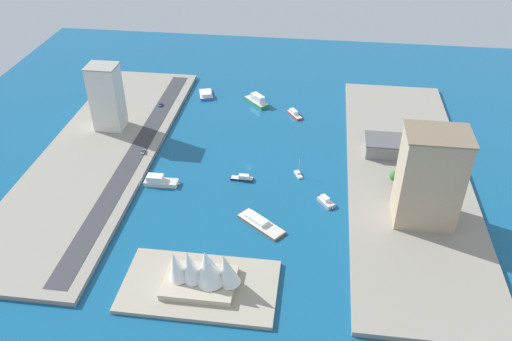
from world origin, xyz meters
TOP-DOWN VIEW (x-y plane):
  - ground_plane at (0.00, 0.00)m, footprint 440.00×440.00m
  - quay_west at (-94.90, 0.00)m, footprint 70.00×240.00m
  - quay_east at (94.90, 0.00)m, footprint 70.00×240.00m
  - peninsula_point at (8.21, 101.65)m, footprint 70.54×39.64m
  - road_strip at (71.63, 0.00)m, footprint 11.66×228.00m
  - catamaran_blue at (45.73, -89.50)m, footprint 14.26×19.52m
  - ferry_white_commuter at (48.68, 26.06)m, footprint 21.19×7.29m
  - patrol_launch_navy at (1.70, 15.40)m, footprint 14.35×3.90m
  - barge_flat_brown at (-13.44, 54.09)m, footprint 27.67×24.26m
  - tugboat_red at (-23.17, -67.34)m, footprint 11.98×15.02m
  - ferry_green_doubledeck at (5.67, -82.02)m, footprint 20.35×21.05m
  - yacht_sleek_gray at (-47.49, 32.00)m, footprint 10.50×11.83m
  - sailboat_small_white at (-30.57, 6.34)m, footprint 5.90×8.76m
  - apartment_midrise_tan at (-97.16, 40.97)m, footprint 31.39×23.93m
  - warehouse_low_gray at (-83.61, -21.47)m, footprint 27.38×19.94m
  - hotel_broad_white at (98.24, -30.58)m, footprint 19.33×16.20m
  - hatchback_blue at (74.04, -64.42)m, footprint 2.15×4.75m
  - van_white at (67.06, -1.56)m, footprint 2.01×4.80m
  - traffic_light_waterfront at (64.20, 0.72)m, footprint 0.36×0.36m
  - opera_landmark at (6.70, 101.65)m, footprint 35.12×23.10m
  - park_tree_cluster at (-86.66, 9.45)m, footprint 8.92×13.09m

SIDE VIEW (x-z plane):
  - ground_plane at x=0.00m, z-range 0.00..0.00m
  - sailboat_small_white at x=-30.57m, z-range -5.03..6.68m
  - peninsula_point at x=8.21m, z-range 0.00..2.00m
  - barge_flat_brown at x=-13.44m, z-range -0.49..2.84m
  - patrol_launch_navy at x=1.70m, z-range -0.43..3.03m
  - quay_west at x=-94.90m, z-range 0.00..2.69m
  - quay_east at x=94.90m, z-range 0.00..2.69m
  - tugboat_red at x=-23.17m, z-range -0.49..3.33m
  - catamaran_blue at x=45.73m, z-range -0.54..3.49m
  - yacht_sleek_gray at x=-47.49m, z-range -0.59..3.56m
  - ferry_white_commuter at x=48.68m, z-range -0.71..5.23m
  - road_strip at x=71.63m, z-range 2.69..2.84m
  - ferry_green_doubledeck at x=5.67m, z-range -0.99..6.63m
  - van_white at x=67.06m, z-range 2.82..4.42m
  - hatchback_blue at x=74.04m, z-range 2.82..4.44m
  - traffic_light_waterfront at x=64.20m, z-range 3.78..10.28m
  - warehouse_low_gray at x=-83.61m, z-range 2.72..12.23m
  - park_tree_cluster at x=-86.66m, z-range 3.49..11.73m
  - opera_landmark at x=6.70m, z-range 0.31..21.72m
  - hotel_broad_white at x=98.24m, z-range 2.72..46.99m
  - apartment_midrise_tan at x=-97.16m, z-range 2.72..54.26m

